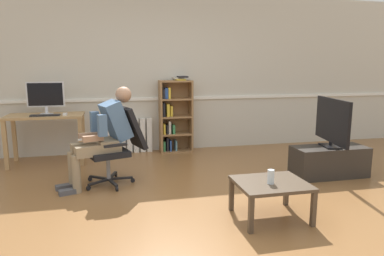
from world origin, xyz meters
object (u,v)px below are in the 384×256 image
bookshelf (174,116)px  tv_screen (332,122)px  imac_monitor (46,96)px  radiator (129,136)px  keyboard (45,115)px  drinking_glass (271,177)px  computer_desk (46,123)px  person_seated (104,134)px  computer_mouse (65,114)px  office_chair (119,143)px  coffee_table (271,186)px  tv_stand (329,161)px

bookshelf → tv_screen: bearing=-45.2°
imac_monitor → radiator: 1.49m
keyboard → drinking_glass: keyboard is taller
computer_desk → imac_monitor: size_ratio=2.05×
radiator → person_seated: (-0.38, -1.62, 0.36)m
computer_desk → radiator: size_ratio=1.45×
computer_desk → radiator: bearing=17.1°
tv_screen → computer_mouse: bearing=78.6°
bookshelf → office_chair: (-0.97, -1.46, -0.11)m
imac_monitor → coffee_table: size_ratio=0.80×
computer_desk → bookshelf: bookshelf is taller
tv_stand → coffee_table: (-1.36, -1.05, 0.12)m
imac_monitor → keyboard: imac_monitor is taller
computer_desk → drinking_glass: bearing=-47.1°
bookshelf → radiator: bookshelf is taller
radiator → coffee_table: size_ratio=1.13×
imac_monitor → drinking_glass: 3.70m
radiator → tv_screen: size_ratio=0.81×
imac_monitor → tv_stand: bearing=-22.9°
imac_monitor → drinking_glass: bearing=-48.1°
keyboard → computer_mouse: 0.28m
radiator → person_seated: size_ratio=0.63×
drinking_glass → computer_mouse: bearing=130.5°
tv_stand → tv_screen: tv_screen is taller
tv_stand → person_seated: bearing=173.9°
bookshelf → coffee_table: bookshelf is taller
tv_stand → tv_screen: size_ratio=1.06×
person_seated → tv_screen: 2.98m
tv_screen → coffee_table: bearing=138.1°
imac_monitor → tv_stand: size_ratio=0.54×
person_seated → bookshelf: bearing=124.8°
imac_monitor → keyboard: bearing=-86.7°
person_seated → coffee_table: 2.13m
computer_desk → person_seated: 1.51m
person_seated → keyboard: bearing=-159.9°
office_chair → tv_screen: size_ratio=1.03×
keyboard → office_chair: 1.48m
computer_mouse → imac_monitor: bearing=145.7°
computer_desk → tv_screen: bearing=-21.9°
imac_monitor → keyboard: size_ratio=1.32×
bookshelf → office_chair: 1.75m
tv_stand → drinking_glass: (-1.39, -1.10, 0.24)m
keyboard → tv_stand: 4.11m
radiator → computer_desk: bearing=-162.9°
imac_monitor → radiator: bearing=14.0°
computer_desk → person_seated: (0.89, -1.23, 0.02)m
drinking_glass → bookshelf: bearing=98.3°
tv_screen → drinking_glass: 1.80m
computer_mouse → person_seated: (0.58, -1.11, -0.12)m
imac_monitor → coffee_table: (2.47, -2.67, -0.71)m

